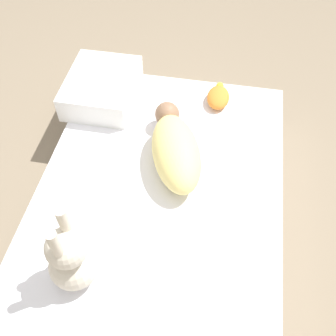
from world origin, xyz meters
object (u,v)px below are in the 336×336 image
at_px(swaddled_baby, 175,149).
at_px(pillow, 102,88).
at_px(bunny_plush, 71,259).
at_px(turtle_plush, 218,97).

relative_size(swaddled_baby, pillow, 1.29).
xyz_separation_m(bunny_plush, turtle_plush, (0.91, -0.36, -0.10)).
bearing_deg(swaddled_baby, bunny_plush, 137.30).
bearing_deg(swaddled_baby, pillow, 31.78).
xyz_separation_m(pillow, turtle_plush, (0.07, -0.52, -0.03)).
distance_m(pillow, bunny_plush, 0.86).
bearing_deg(bunny_plush, turtle_plush, -21.82).
height_order(pillow, turtle_plush, pillow).
bearing_deg(bunny_plush, pillow, 10.57).
bearing_deg(turtle_plush, bunny_plush, 158.18).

